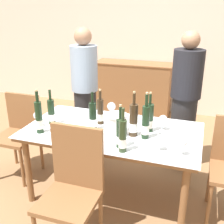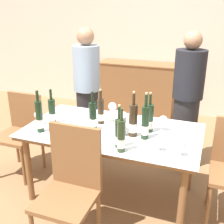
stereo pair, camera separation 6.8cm
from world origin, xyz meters
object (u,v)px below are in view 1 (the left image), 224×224
Objects in this scene: wine_bottle_5 at (93,117)px; wine_bottle_3 at (133,121)px; wine_bottle_0 at (120,134)px; wine_bottle_2 at (51,112)px; wine_bottle_8 at (149,119)px; wine_glass_0 at (163,120)px; wine_bottle_7 at (123,137)px; chair_left_end at (19,129)px; chair_near_front at (73,183)px; wine_glass_1 at (182,144)px; wine_glass_3 at (37,116)px; wine_glass_2 at (111,107)px; wine_glass_4 at (160,140)px; wine_bottle_4 at (39,118)px; sideboard_cabinet at (133,88)px; dining_table at (112,137)px; person_guest_left at (185,103)px; wine_bottle_6 at (100,112)px; wine_bottle_1 at (146,123)px; person_host at (85,92)px; ice_bucket at (116,124)px.

wine_bottle_3 is at bearing -0.24° from wine_bottle_5.
wine_bottle_2 is (-0.78, 0.25, -0.00)m from wine_bottle_0.
wine_bottle_8 reaches higher than wine_glass_0.
chair_left_end is at bearing 161.45° from wine_bottle_7.
wine_bottle_5 is 0.37× the size of chair_near_front.
wine_bottle_2 is 0.38× the size of chair_left_end.
wine_glass_0 is 0.16× the size of chair_left_end.
wine_bottle_8 is 2.64× the size of wine_glass_1.
wine_bottle_0 reaches higher than wine_bottle_2.
wine_glass_0 is at bearing 14.46° from wine_glass_3.
wine_glass_4 is (0.61, -0.58, -0.01)m from wine_glass_2.
wine_bottle_0 is 0.78m from wine_bottle_4.
sideboard_cabinet is 3.50× the size of wine_bottle_8.
dining_table is at bearing -80.41° from sideboard_cabinet.
wine_bottle_8 is 0.75m from person_guest_left.
wine_bottle_5 is at bearing 10.05° from wine_glass_3.
wine_bottle_6 is at bearing 129.21° from wine_bottle_0.
wine_bottle_6 is at bearing 155.32° from wine_glass_1.
wine_bottle_8 is at bearing 74.80° from wine_bottle_7.
wine_bottle_8 is 0.49m from wine_glass_1.
wine_bottle_3 is at bearing -13.63° from dining_table.
wine_bottle_6 is at bearing -83.88° from sideboard_cabinet.
person_host reaches higher than wine_bottle_1.
wine_bottle_3 is 2.86× the size of wine_glass_3.
wine_bottle_3 is 0.85m from wine_bottle_4.
wine_bottle_4 is at bearing -34.50° from chair_left_end.
chair_near_front reaches higher than wine_glass_4.
wine_bottle_8 is at bearing 15.18° from wine_bottle_5.
wine_glass_0 is (0.24, 0.51, -0.03)m from wine_bottle_7.
wine_bottle_0 is 0.90× the size of wine_bottle_4.
wine_glass_3 is at bearing -167.45° from wine_bottle_8.
ice_bucket is at bearing 157.43° from wine_glass_4.
chair_left_end is (-0.40, 0.23, -0.29)m from wine_glass_3.
chair_left_end is at bearing 168.32° from wine_glass_4.
wine_bottle_2 is 0.62m from wine_glass_2.
wine_bottle_1 reaches higher than wine_bottle_7.
wine_bottle_2 is 0.95m from wine_bottle_8.
wine_glass_1 is 1.84m from chair_left_end.
wine_glass_0 is at bearing 57.05° from chair_near_front.
wine_bottle_1 is at bearing 0.10° from ice_bucket.
wine_bottle_1 is 2.93× the size of wine_glass_1.
wine_bottle_5 reaches higher than wine_bottle_6.
wine_bottle_3 is at bearing 14.36° from wine_bottle_4.
wine_bottle_3 reaches higher than wine_bottle_8.
wine_bottle_5 is 0.39m from wine_glass_2.
wine_bottle_8 reaches higher than wine_glass_1.
wine_bottle_0 is 2.47× the size of wine_glass_2.
wine_bottle_6 is (0.45, 0.37, -0.02)m from wine_bottle_4.
sideboard_cabinet is 2.29m from wine_bottle_6.
wine_bottle_5 is 1.04× the size of wine_bottle_6.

